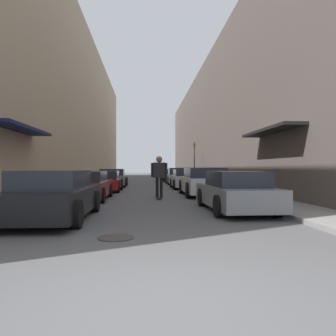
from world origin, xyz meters
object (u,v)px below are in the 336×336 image
at_px(parked_car_right_0, 235,192).
at_px(parked_car_right_5, 169,174).
at_px(parked_car_right_1, 204,182).
at_px(parked_car_right_2, 186,179).
at_px(traffic_light, 194,157).
at_px(parked_car_left_2, 105,181).
at_px(parked_car_left_1, 86,186).
at_px(manhole_cover, 116,238).
at_px(parked_car_left_0, 54,196).
at_px(skateboarder, 159,173).
at_px(parked_car_left_3, 113,178).
at_px(parked_car_right_3, 178,176).
at_px(parked_car_right_4, 172,175).

distance_m(parked_car_right_0, parked_car_right_5, 28.60).
distance_m(parked_car_right_1, parked_car_right_5, 22.82).
relative_size(parked_car_right_2, traffic_light, 1.09).
xyz_separation_m(parked_car_left_2, parked_car_right_2, (5.01, 2.12, 0.04)).
distance_m(parked_car_left_1, manhole_cover, 7.97).
relative_size(parked_car_left_0, skateboarder, 2.41).
bearing_deg(traffic_light, parked_car_right_1, -96.92).
bearing_deg(parked_car_left_0, parked_car_left_3, 89.87).
relative_size(parked_car_left_0, parked_car_right_2, 1.12).
xyz_separation_m(parked_car_right_2, skateboarder, (-2.07, -7.12, 0.54)).
bearing_deg(skateboarder, parked_car_right_0, -61.64).
bearing_deg(manhole_cover, traffic_light, 77.90).
distance_m(parked_car_right_0, traffic_light, 21.01).
relative_size(parked_car_right_1, traffic_light, 1.25).
bearing_deg(parked_car_right_3, traffic_light, 62.67).
bearing_deg(parked_car_left_3, parked_car_right_3, 32.20).
bearing_deg(parked_car_right_2, parked_car_left_1, -125.62).
relative_size(parked_car_left_2, parked_car_right_5, 0.85).
xyz_separation_m(parked_car_right_1, parked_car_right_3, (-0.13, 11.27, -0.02)).
distance_m(parked_car_right_3, traffic_light, 4.61).
height_order(parked_car_left_3, parked_car_right_2, parked_car_left_3).
distance_m(parked_car_left_0, parked_car_left_2, 10.44).
relative_size(parked_car_right_1, parked_car_right_4, 1.05).
relative_size(parked_car_left_1, parked_car_right_3, 0.97).
bearing_deg(parked_car_left_0, parked_car_right_0, 14.43).
bearing_deg(parked_car_right_1, parked_car_right_0, -90.46).
xyz_separation_m(parked_car_left_0, manhole_cover, (1.81, -2.39, -0.62)).
bearing_deg(parked_car_left_2, parked_car_left_1, -91.91).
bearing_deg(skateboarder, parked_car_left_2, 120.49).
relative_size(parked_car_left_3, traffic_light, 1.12).
height_order(parked_car_right_3, parked_car_right_4, parked_car_right_3).
distance_m(parked_car_left_3, manhole_cover, 17.68).
distance_m(parked_car_left_3, parked_car_right_2, 5.67).
bearing_deg(parked_car_right_0, parked_car_left_1, 143.17).
distance_m(parked_car_right_1, skateboarder, 2.86).
bearing_deg(parked_car_left_1, parked_car_left_3, 89.06).
relative_size(parked_car_right_0, parked_car_right_4, 0.99).
relative_size(parked_car_left_3, parked_car_right_3, 0.88).
bearing_deg(parked_car_left_2, parked_car_right_5, 75.30).
relative_size(parked_car_right_4, manhole_cover, 6.27).
bearing_deg(traffic_light, manhole_cover, -102.10).
height_order(parked_car_left_2, parked_car_right_5, parked_car_right_5).
height_order(parked_car_right_1, parked_car_right_4, parked_car_right_1).
xyz_separation_m(parked_car_left_1, parked_car_right_3, (5.24, 13.06, 0.06)).
bearing_deg(parked_car_right_5, parked_car_right_2, -90.35).
xyz_separation_m(parked_car_right_3, traffic_light, (1.96, 3.80, 1.72)).
distance_m(parked_car_left_2, parked_car_right_5, 20.16).
height_order(parked_car_right_4, traffic_light, traffic_light).
relative_size(parked_car_left_1, parked_car_right_4, 1.03).
xyz_separation_m(parked_car_left_0, parked_car_right_2, (5.06, 12.56, -0.01)).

